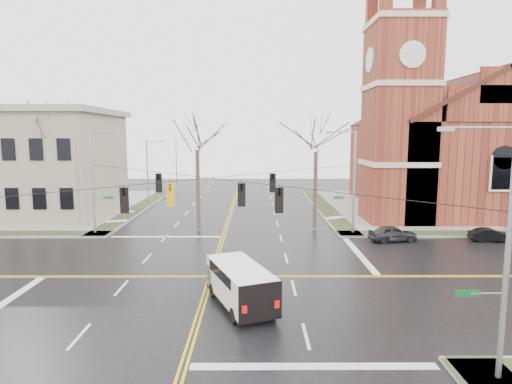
{
  "coord_description": "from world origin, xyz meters",
  "views": [
    {
      "loc": [
        2.73,
        -25.82,
        8.81
      ],
      "look_at": [
        2.84,
        6.0,
        4.54
      ],
      "focal_mm": 30.0,
      "sensor_mm": 36.0,
      "label": 1
    }
  ],
  "objects_px": {
    "tree_nw_far": "(58,131)",
    "cargo_van": "(239,281)",
    "parked_car_b": "(490,235)",
    "signal_pole_nw": "(95,179)",
    "signal_pole_se": "(503,248)",
    "church": "(442,138)",
    "streetlight_north_b": "(177,160)",
    "streetlight_north_a": "(149,169)",
    "tree_ne": "(316,147)",
    "signal_pole_ne": "(352,179)",
    "tree_nw_near": "(197,144)",
    "parked_car_a": "(393,233)"
  },
  "relations": [
    {
      "from": "signal_pole_nw",
      "to": "signal_pole_se",
      "type": "bearing_deg",
      "value": -45.45
    },
    {
      "from": "signal_pole_ne",
      "to": "streetlight_north_b",
      "type": "xyz_separation_m",
      "value": [
        -21.97,
        36.5,
        -0.48
      ]
    },
    {
      "from": "church",
      "to": "parked_car_a",
      "type": "height_order",
      "value": "church"
    },
    {
      "from": "church",
      "to": "streetlight_north_b",
      "type": "relative_size",
      "value": 3.44
    },
    {
      "from": "cargo_van",
      "to": "signal_pole_nw",
      "type": "bearing_deg",
      "value": 108.18
    },
    {
      "from": "signal_pole_nw",
      "to": "streetlight_north_b",
      "type": "xyz_separation_m",
      "value": [
        0.67,
        36.5,
        -0.48
      ]
    },
    {
      "from": "church",
      "to": "tree_nw_far",
      "type": "bearing_deg",
      "value": -165.07
    },
    {
      "from": "tree_ne",
      "to": "streetlight_north_a",
      "type": "bearing_deg",
      "value": 142.48
    },
    {
      "from": "streetlight_north_a",
      "to": "tree_nw_far",
      "type": "distance_m",
      "value": 15.46
    },
    {
      "from": "signal_pole_se",
      "to": "parked_car_b",
      "type": "relative_size",
      "value": 2.7
    },
    {
      "from": "church",
      "to": "parked_car_a",
      "type": "relative_size",
      "value": 7.01
    },
    {
      "from": "parked_car_a",
      "to": "signal_pole_ne",
      "type": "bearing_deg",
      "value": 39.96
    },
    {
      "from": "parked_car_a",
      "to": "tree_nw_near",
      "type": "distance_m",
      "value": 18.73
    },
    {
      "from": "tree_nw_near",
      "to": "tree_ne",
      "type": "distance_m",
      "value": 10.84
    },
    {
      "from": "church",
      "to": "signal_pole_nw",
      "type": "bearing_deg",
      "value": -159.79
    },
    {
      "from": "parked_car_b",
      "to": "tree_nw_far",
      "type": "relative_size",
      "value": 0.26
    },
    {
      "from": "tree_nw_far",
      "to": "tree_nw_near",
      "type": "bearing_deg",
      "value": -3.72
    },
    {
      "from": "cargo_van",
      "to": "signal_pole_ne",
      "type": "bearing_deg",
      "value": 37.88
    },
    {
      "from": "signal_pole_nw",
      "to": "cargo_van",
      "type": "xyz_separation_m",
      "value": [
        13.23,
        -15.93,
        -3.7
      ]
    },
    {
      "from": "streetlight_north_b",
      "to": "cargo_van",
      "type": "relative_size",
      "value": 1.36
    },
    {
      "from": "signal_pole_nw",
      "to": "parked_car_b",
      "type": "bearing_deg",
      "value": -4.55
    },
    {
      "from": "streetlight_north_b",
      "to": "tree_nw_near",
      "type": "relative_size",
      "value": 0.73
    },
    {
      "from": "church",
      "to": "streetlight_north_b",
      "type": "height_order",
      "value": "church"
    },
    {
      "from": "streetlight_north_a",
      "to": "streetlight_north_b",
      "type": "bearing_deg",
      "value": 90.0
    },
    {
      "from": "streetlight_north_b",
      "to": "cargo_van",
      "type": "bearing_deg",
      "value": -76.52
    },
    {
      "from": "streetlight_north_b",
      "to": "parked_car_b",
      "type": "relative_size",
      "value": 2.4
    },
    {
      "from": "church",
      "to": "parked_car_a",
      "type": "xyz_separation_m",
      "value": [
        -10.54,
        -15.9,
        -7.77
      ]
    },
    {
      "from": "tree_ne",
      "to": "signal_pole_se",
      "type": "bearing_deg",
      "value": -83.21
    },
    {
      "from": "tree_ne",
      "to": "signal_pole_nw",
      "type": "bearing_deg",
      "value": -174.49
    },
    {
      "from": "church",
      "to": "parked_car_b",
      "type": "xyz_separation_m",
      "value": [
        -2.42,
        -15.96,
        -7.88
      ]
    },
    {
      "from": "parked_car_b",
      "to": "signal_pole_nw",
      "type": "bearing_deg",
      "value": 90.19
    },
    {
      "from": "parked_car_b",
      "to": "tree_nw_far",
      "type": "distance_m",
      "value": 39.12
    },
    {
      "from": "streetlight_north_a",
      "to": "tree_nw_near",
      "type": "bearing_deg",
      "value": -61.08
    },
    {
      "from": "signal_pole_se",
      "to": "tree_ne",
      "type": "height_order",
      "value": "tree_ne"
    },
    {
      "from": "church",
      "to": "signal_pole_se",
      "type": "relative_size",
      "value": 3.06
    },
    {
      "from": "signal_pole_nw",
      "to": "tree_ne",
      "type": "xyz_separation_m",
      "value": [
        19.68,
        1.9,
        2.75
      ]
    },
    {
      "from": "parked_car_a",
      "to": "streetlight_north_b",
      "type": "bearing_deg",
      "value": 24.45
    },
    {
      "from": "streetlight_north_a",
      "to": "tree_ne",
      "type": "height_order",
      "value": "tree_ne"
    },
    {
      "from": "signal_pole_se",
      "to": "signal_pole_ne",
      "type": "bearing_deg",
      "value": 90.0
    },
    {
      "from": "signal_pole_ne",
      "to": "signal_pole_se",
      "type": "bearing_deg",
      "value": -90.0
    },
    {
      "from": "tree_nw_far",
      "to": "cargo_van",
      "type": "bearing_deg",
      "value": -46.78
    },
    {
      "from": "signal_pole_ne",
      "to": "tree_nw_near",
      "type": "xyz_separation_m",
      "value": [
        -13.8,
        1.71,
        2.98
      ]
    },
    {
      "from": "streetlight_north_a",
      "to": "parked_car_a",
      "type": "xyz_separation_m",
      "value": [
        24.88,
        -19.12,
        -3.8
      ]
    },
    {
      "from": "streetlight_north_a",
      "to": "cargo_van",
      "type": "bearing_deg",
      "value": -68.82
    },
    {
      "from": "streetlight_north_a",
      "to": "tree_nw_near",
      "type": "distance_m",
      "value": 17.25
    },
    {
      "from": "streetlight_north_a",
      "to": "tree_nw_far",
      "type": "relative_size",
      "value": 0.63
    },
    {
      "from": "streetlight_north_a",
      "to": "tree_ne",
      "type": "xyz_separation_m",
      "value": [
        19.01,
        -14.6,
        3.23
      ]
    },
    {
      "from": "signal_pole_nw",
      "to": "tree_nw_near",
      "type": "relative_size",
      "value": 0.82
    },
    {
      "from": "signal_pole_ne",
      "to": "tree_ne",
      "type": "distance_m",
      "value": 4.47
    },
    {
      "from": "signal_pole_ne",
      "to": "streetlight_north_a",
      "type": "height_order",
      "value": "signal_pole_ne"
    }
  ]
}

